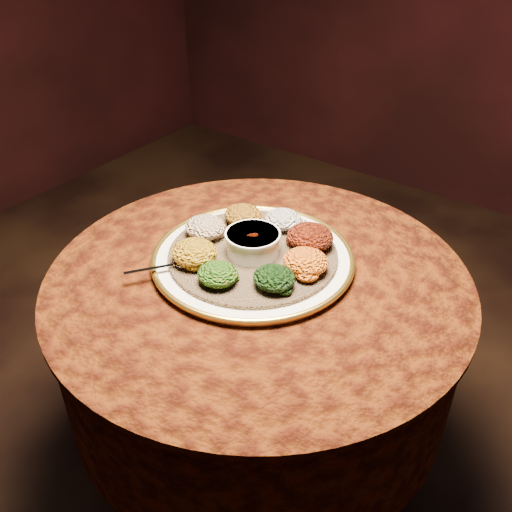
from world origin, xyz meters
The scene contains 13 objects.
table centered at (0.00, 0.00, 0.55)m, with size 0.96×0.96×0.73m.
platter centered at (-0.04, 0.03, 0.75)m, with size 0.56×0.56×0.02m.
injera centered at (-0.04, 0.03, 0.76)m, with size 0.39×0.39×0.01m, color olive.
stew_bowl centered at (-0.04, 0.03, 0.79)m, with size 0.13×0.13×0.05m.
spoon centered at (-0.14, -0.11, 0.77)m, with size 0.10×0.12×0.01m.
portion_ayib centered at (-0.04, 0.17, 0.78)m, with size 0.09×0.09×0.04m, color beige.
portion_kitfo centered at (0.05, 0.13, 0.79)m, with size 0.11×0.10×0.05m, color black.
portion_tikil centered at (0.10, 0.04, 0.79)m, with size 0.10×0.09×0.05m, color #BF760F.
portion_gomen centered at (0.07, -0.04, 0.78)m, with size 0.09×0.09×0.04m, color black.
portion_mixveg centered at (-0.03, -0.10, 0.78)m, with size 0.09×0.08×0.04m, color #933109.
portion_kik centered at (-0.12, -0.07, 0.79)m, with size 0.10×0.10×0.05m, color #B57910.
portion_timatim centered at (-0.17, 0.02, 0.79)m, with size 0.10×0.09×0.05m, color maroon.
portion_shiro centered at (-0.14, 0.13, 0.78)m, with size 0.09×0.09×0.04m, color brown.
Camera 1 is at (0.60, -0.84, 1.50)m, focal length 40.00 mm.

